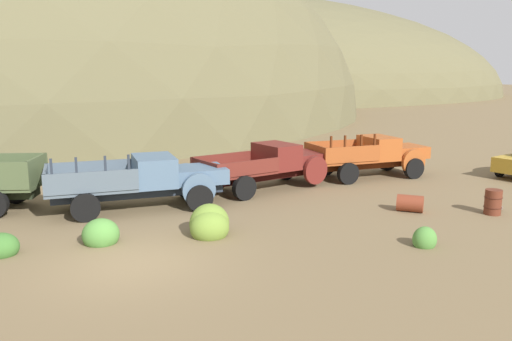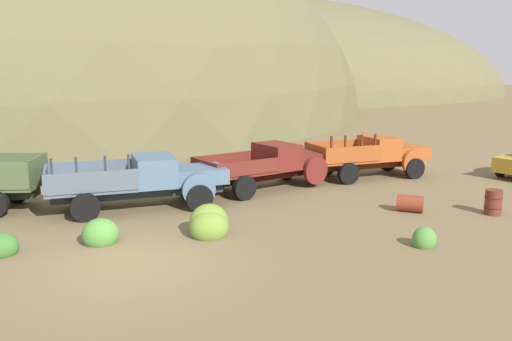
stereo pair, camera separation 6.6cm
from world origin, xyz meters
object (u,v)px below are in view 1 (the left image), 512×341
object	(u,v)px
truck_chalk_blue	(152,180)
oil_drum_tipped	(410,203)
truck_oxblood	(274,164)
truck_oxide_orange	(376,155)
oil_drum_spare	(493,202)

from	to	relation	value
truck_chalk_blue	oil_drum_tipped	world-z (taller)	truck_chalk_blue
truck_oxblood	truck_oxide_orange	xyz separation A→B (m)	(5.45, 0.39, -0.01)
truck_chalk_blue	oil_drum_tipped	xyz separation A→B (m)	(8.34, -4.04, -0.71)
truck_oxide_orange	oil_drum_tipped	world-z (taller)	truck_oxide_orange
truck_oxide_orange	oil_drum_spare	size ratio (longest dim) A/B	6.55
truck_chalk_blue	truck_oxblood	xyz separation A→B (m)	(5.43, 1.28, 0.00)
truck_oxblood	oil_drum_tipped	distance (m)	6.10
truck_chalk_blue	truck_oxide_orange	xyz separation A→B (m)	(10.88, 1.66, -0.01)
truck_oxblood	oil_drum_tipped	world-z (taller)	truck_oxblood
oil_drum_tipped	truck_chalk_blue	bearing A→B (deg)	154.16
oil_drum_spare	truck_chalk_blue	bearing A→B (deg)	153.28
truck_chalk_blue	oil_drum_tipped	size ratio (longest dim) A/B	6.03
oil_drum_tipped	oil_drum_spare	bearing A→B (deg)	-29.68
oil_drum_spare	truck_oxide_orange	bearing A→B (deg)	89.09
truck_oxblood	truck_oxide_orange	distance (m)	5.46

